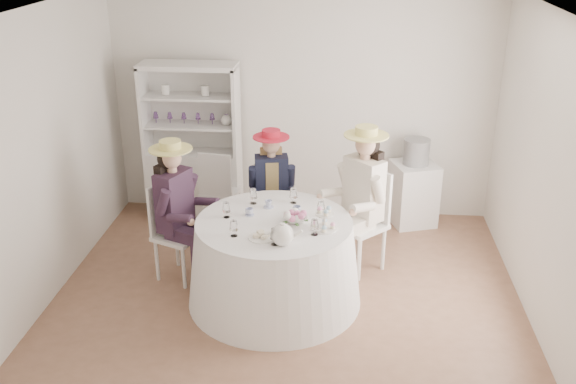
{
  "coord_description": "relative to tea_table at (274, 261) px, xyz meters",
  "views": [
    {
      "loc": [
        0.5,
        -5.34,
        3.4
      ],
      "look_at": [
        0.0,
        0.1,
        1.05
      ],
      "focal_mm": 40.0,
      "sensor_mm": 36.0,
      "label": 1
    }
  ],
  "objects": [
    {
      "name": "ground",
      "position": [
        0.11,
        0.09,
        -0.41
      ],
      "size": [
        4.5,
        4.5,
        0.0
      ],
      "primitive_type": "plane",
      "color": "brown",
      "rests_on": "ground"
    },
    {
      "name": "guest_left",
      "position": [
        -1.0,
        0.33,
        0.41
      ],
      "size": [
        0.61,
        0.56,
        1.46
      ],
      "rotation": [
        0.0,
        0.0,
        1.17
      ],
      "color": "silver",
      "rests_on": "ground"
    },
    {
      "name": "wall_right",
      "position": [
        2.36,
        0.09,
        0.94
      ],
      "size": [
        0.0,
        4.5,
        4.5
      ],
      "primitive_type": "plane",
      "rotation": [
        1.57,
        0.0,
        -1.57
      ],
      "color": "silver",
      "rests_on": "ground"
    },
    {
      "name": "hutch",
      "position": [
        -1.17,
        1.81,
        0.26
      ],
      "size": [
        1.18,
        0.6,
        1.88
      ],
      "rotation": [
        0.0,
        0.0,
        -0.17
      ],
      "color": "silver",
      "rests_on": "ground"
    },
    {
      "name": "side_table",
      "position": [
        1.45,
        1.84,
        -0.04
      ],
      "size": [
        0.61,
        0.61,
        0.75
      ],
      "primitive_type": "cube",
      "rotation": [
        0.0,
        0.0,
        0.31
      ],
      "color": "silver",
      "rests_on": "ground"
    },
    {
      "name": "teacup_b",
      "position": [
        -0.09,
        0.3,
        0.45
      ],
      "size": [
        0.08,
        0.08,
        0.06
      ],
      "primitive_type": "imported",
      "rotation": [
        0.0,
        0.0,
        0.13
      ],
      "color": "white",
      "rests_on": "tea_table"
    },
    {
      "name": "flower_arrangement",
      "position": [
        0.19,
        -0.04,
        0.5
      ],
      "size": [
        0.17,
        0.17,
        0.06
      ],
      "rotation": [
        0.0,
        0.0,
        0.42
      ],
      "color": "pink",
      "rests_on": "tea_table"
    },
    {
      "name": "cupcake_stand",
      "position": [
        0.47,
        -0.12,
        0.49
      ],
      "size": [
        0.22,
        0.22,
        0.21
      ],
      "rotation": [
        0.0,
        0.0,
        -0.33
      ],
      "color": "white",
      "rests_on": "tea_table"
    },
    {
      "name": "wall_back",
      "position": [
        0.11,
        2.09,
        0.94
      ],
      "size": [
        4.5,
        0.0,
        4.5
      ],
      "primitive_type": "plane",
      "rotation": [
        1.57,
        0.0,
        0.0
      ],
      "color": "silver",
      "rests_on": "ground"
    },
    {
      "name": "spare_chair",
      "position": [
        -0.8,
        1.43,
        0.11
      ],
      "size": [
        0.46,
        0.46,
        0.98
      ],
      "rotation": [
        0.0,
        0.0,
        2.98
      ],
      "color": "silver",
      "rests_on": "ground"
    },
    {
      "name": "guest_mid",
      "position": [
        -0.14,
        1.04,
        0.36
      ],
      "size": [
        0.51,
        0.54,
        1.37
      ],
      "rotation": [
        0.0,
        0.0,
        0.18
      ],
      "color": "silver",
      "rests_on": "ground"
    },
    {
      "name": "guest_right",
      "position": [
        0.81,
        0.67,
        0.46
      ],
      "size": [
        0.66,
        0.66,
        1.55
      ],
      "rotation": [
        0.0,
        0.0,
        -0.79
      ],
      "color": "silver",
      "rests_on": "ground"
    },
    {
      "name": "ceiling",
      "position": [
        0.11,
        0.09,
        2.29
      ],
      "size": [
        4.5,
        4.5,
        0.0
      ],
      "primitive_type": "plane",
      "rotation": [
        3.14,
        0.0,
        0.0
      ],
      "color": "white",
      "rests_on": "wall_back"
    },
    {
      "name": "teacup_a",
      "position": [
        -0.24,
        0.11,
        0.45
      ],
      "size": [
        0.09,
        0.09,
        0.06
      ],
      "primitive_type": "imported",
      "rotation": [
        0.0,
        0.0,
        -0.16
      ],
      "color": "white",
      "rests_on": "tea_table"
    },
    {
      "name": "table_teapot",
      "position": [
        0.12,
        -0.43,
        0.51
      ],
      "size": [
        0.27,
        0.19,
        0.2
      ],
      "rotation": [
        0.0,
        0.0,
        0.05
      ],
      "color": "white",
      "rests_on": "tea_table"
    },
    {
      "name": "tea_table",
      "position": [
        0.0,
        0.0,
        0.0
      ],
      "size": [
        1.65,
        1.65,
        0.83
      ],
      "rotation": [
        0.0,
        0.0,
        -0.32
      ],
      "color": "white",
      "rests_on": "ground"
    },
    {
      "name": "teacup_c",
      "position": [
        0.2,
        0.19,
        0.45
      ],
      "size": [
        0.09,
        0.09,
        0.07
      ],
      "primitive_type": "imported",
      "rotation": [
        0.0,
        0.0,
        0.04
      ],
      "color": "white",
      "rests_on": "tea_table"
    },
    {
      "name": "wall_left",
      "position": [
        -2.14,
        0.09,
        0.94
      ],
      "size": [
        0.0,
        4.5,
        4.5
      ],
      "primitive_type": "plane",
      "rotation": [
        1.57,
        0.0,
        1.57
      ],
      "color": "silver",
      "rests_on": "ground"
    },
    {
      "name": "wall_front",
      "position": [
        0.11,
        -1.91,
        0.94
      ],
      "size": [
        4.5,
        0.0,
        4.5
      ],
      "primitive_type": "plane",
      "rotation": [
        -1.57,
        0.0,
        0.0
      ],
      "color": "silver",
      "rests_on": "ground"
    },
    {
      "name": "sandwich_plate",
      "position": [
        -0.07,
        -0.34,
        0.43
      ],
      "size": [
        0.24,
        0.24,
        0.05
      ],
      "rotation": [
        0.0,
        0.0,
        0.29
      ],
      "color": "white",
      "rests_on": "tea_table"
    },
    {
      "name": "hatbox",
      "position": [
        1.45,
        1.84,
        0.49
      ],
      "size": [
        0.39,
        0.39,
        0.3
      ],
      "primitive_type": "cylinder",
      "rotation": [
        0.0,
        0.0,
        -0.38
      ],
      "color": "black",
      "rests_on": "side_table"
    },
    {
      "name": "stemware_set",
      "position": [
        -0.0,
        -0.0,
        0.49
      ],
      "size": [
        0.95,
        0.95,
        0.15
      ],
      "color": "white",
      "rests_on": "tea_table"
    },
    {
      "name": "flower_bowl",
      "position": [
        0.19,
        0.01,
        0.45
      ],
      "size": [
        0.28,
        0.28,
        0.06
      ],
      "primitive_type": "imported",
      "rotation": [
        0.0,
        0.0,
        0.3
      ],
      "color": "white",
      "rests_on": "tea_table"
    }
  ]
}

